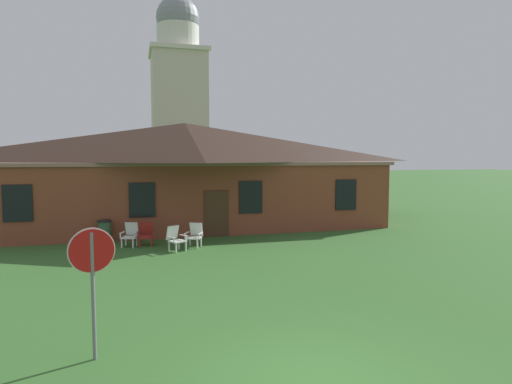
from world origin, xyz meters
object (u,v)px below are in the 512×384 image
object	(u,v)px
lawn_chair_near_door	(146,233)
trash_bin	(104,232)
stop_sign	(92,267)
lawn_chair_by_porch	(130,234)
lawn_chair_left_end	(175,238)
lawn_chair_middle	(195,234)

from	to	relation	value
lawn_chair_near_door	trash_bin	world-z (taller)	trash_bin
stop_sign	lawn_chair_by_porch	distance (m)	10.15
lawn_chair_left_end	lawn_chair_by_porch	bearing A→B (deg)	141.81
lawn_chair_left_end	lawn_chair_middle	bearing A→B (deg)	33.51
trash_bin	lawn_chair_near_door	bearing A→B (deg)	-28.77
lawn_chair_near_door	lawn_chair_middle	size ratio (longest dim) A/B	1.00
lawn_chair_by_porch	lawn_chair_near_door	world-z (taller)	same
trash_bin	lawn_chair_middle	bearing A→B (deg)	-25.50
lawn_chair_by_porch	lawn_chair_middle	xyz separation A→B (m)	(2.49, -0.79, 0.00)
lawn_chair_by_porch	trash_bin	distance (m)	1.38
lawn_chair_left_end	lawn_chair_middle	size ratio (longest dim) A/B	1.00
lawn_chair_middle	lawn_chair_by_porch	bearing A→B (deg)	162.50
stop_sign	trash_bin	distance (m)	11.04
stop_sign	lawn_chair_near_door	world-z (taller)	stop_sign
lawn_chair_near_door	lawn_chair_middle	xyz separation A→B (m)	(1.88, -0.78, 0.00)
lawn_chair_by_porch	stop_sign	bearing A→B (deg)	-92.95
lawn_chair_by_porch	lawn_chair_middle	world-z (taller)	same
lawn_chair_near_door	stop_sign	bearing A→B (deg)	-96.44
lawn_chair_by_porch	trash_bin	xyz separation A→B (m)	(-1.04, 0.90, -0.00)
stop_sign	trash_bin	world-z (taller)	stop_sign
stop_sign	lawn_chair_near_door	xyz separation A→B (m)	(1.14, 10.06, -1.18)
lawn_chair_by_porch	lawn_chair_left_end	xyz separation A→B (m)	(1.68, -1.32, 0.00)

